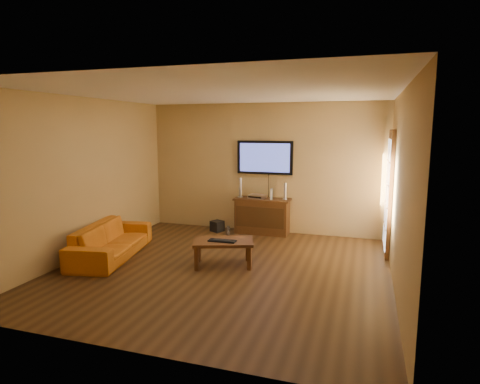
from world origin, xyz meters
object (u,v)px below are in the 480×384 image
at_px(bottle, 228,231).
at_px(speaker_left, 240,188).
at_px(game_console, 272,194).
at_px(subwoofer, 217,226).
at_px(av_receiver, 257,196).
at_px(media_console, 262,216).
at_px(sofa, 111,235).
at_px(coffee_table, 223,244).
at_px(television, 265,158).
at_px(speaker_right, 285,192).
at_px(keyboard, 222,241).

bearing_deg(bottle, speaker_left, 68.90).
relative_size(game_console, subwoofer, 0.94).
xyz_separation_m(av_receiver, subwoofer, (-0.85, -0.13, -0.67)).
xyz_separation_m(media_console, av_receiver, (-0.11, 0.01, 0.41)).
bearing_deg(game_console, speaker_left, 165.66).
distance_m(speaker_left, av_receiver, 0.41).
distance_m(media_console, bottle, 0.78).
height_order(sofa, av_receiver, av_receiver).
bearing_deg(coffee_table, av_receiver, 90.51).
bearing_deg(sofa, television, -51.18).
distance_m(speaker_right, keyboard, 2.34).
bearing_deg(subwoofer, television, 42.77).
xyz_separation_m(game_console, bottle, (-0.83, -0.32, -0.76)).
bearing_deg(sofa, speaker_right, -58.83).
relative_size(coffee_table, sofa, 0.55).
relative_size(sofa, keyboard, 4.42).
bearing_deg(media_console, game_console, -8.20).
distance_m(television, av_receiver, 0.82).
xyz_separation_m(sofa, game_console, (2.28, 2.24, 0.47)).
bearing_deg(keyboard, bottle, 106.64).
relative_size(television, subwoofer, 5.15).
relative_size(sofa, game_console, 9.00).
relative_size(television, av_receiver, 3.45).
height_order(coffee_table, av_receiver, av_receiver).
xyz_separation_m(speaker_right, game_console, (-0.27, -0.06, -0.05)).
distance_m(television, game_console, 0.78).
relative_size(television, coffee_table, 1.10).
xyz_separation_m(coffee_table, speaker_right, (0.56, 2.16, 0.54)).
bearing_deg(keyboard, speaker_left, 100.37).
bearing_deg(av_receiver, speaker_left, -172.16).
height_order(speaker_left, speaker_right, speaker_left).
distance_m(speaker_left, speaker_right, 0.96).
relative_size(speaker_left, bottle, 2.07).
height_order(coffee_table, speaker_left, speaker_left).
bearing_deg(game_console, coffee_table, -107.65).
distance_m(bottle, keyboard, 1.95).
xyz_separation_m(game_console, subwoofer, (-1.16, -0.10, -0.73)).
bearing_deg(av_receiver, sofa, -119.87).
bearing_deg(bottle, coffee_table, -73.00).
xyz_separation_m(speaker_right, keyboard, (-0.55, -2.22, -0.47)).
bearing_deg(coffee_table, speaker_left, 100.49).
height_order(coffee_table, subwoofer, coffee_table).
distance_m(speaker_right, game_console, 0.28).
relative_size(av_receiver, game_console, 1.58).
height_order(sofa, keyboard, sofa).
bearing_deg(subwoofer, coffee_table, -41.63).
xyz_separation_m(television, keyboard, (-0.08, -2.37, -1.15)).
relative_size(speaker_left, keyboard, 0.93).
xyz_separation_m(television, coffee_table, (-0.09, -2.31, -1.22)).
height_order(television, sofa, television).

